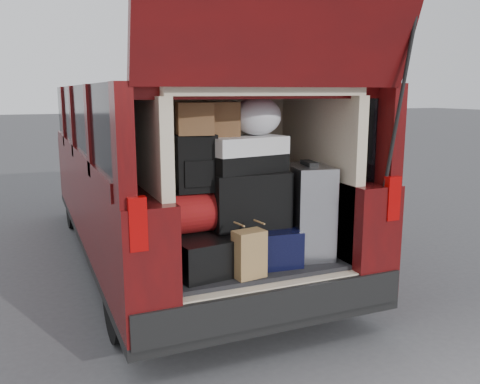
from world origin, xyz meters
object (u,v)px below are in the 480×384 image
object	(u,v)px
silver_roller	(308,211)
twotone_duffel	(246,154)
navy_hardshell	(258,242)
kraft_bag	(249,254)
backpack	(196,163)
black_hardshell	(199,250)
red_duffel	(201,211)
black_soft_case	(249,199)

from	to	relation	value
silver_roller	twotone_duffel	xyz separation A→B (m)	(-0.46, 0.08, 0.42)
navy_hardshell	kraft_bag	size ratio (longest dim) A/B	1.86
backpack	twotone_duffel	size ratio (longest dim) A/B	0.70
silver_roller	kraft_bag	world-z (taller)	silver_roller
black_hardshell	twotone_duffel	size ratio (longest dim) A/B	1.13
silver_roller	red_duffel	world-z (taller)	silver_roller
black_hardshell	kraft_bag	size ratio (longest dim) A/B	1.98
kraft_bag	red_duffel	size ratio (longest dim) A/B	0.73
red_duffel	black_soft_case	xyz separation A→B (m)	(0.34, -0.02, 0.06)
black_soft_case	twotone_duffel	xyz separation A→B (m)	(-0.01, 0.02, 0.31)
black_soft_case	twotone_duffel	bearing A→B (deg)	112.99
navy_hardshell	silver_roller	xyz separation A→B (m)	(0.38, -0.04, 0.20)
kraft_bag	black_soft_case	xyz separation A→B (m)	(0.13, 0.31, 0.29)
navy_hardshell	twotone_duffel	world-z (taller)	twotone_duffel
silver_roller	backpack	bearing A→B (deg)	-174.95
navy_hardshell	backpack	world-z (taller)	backpack
silver_roller	backpack	world-z (taller)	backpack
black_hardshell	navy_hardshell	world-z (taller)	navy_hardshell
black_hardshell	twotone_duffel	distance (m)	0.73
black_hardshell	black_soft_case	world-z (taller)	black_soft_case
black_hardshell	silver_roller	bearing A→B (deg)	-10.18
black_hardshell	kraft_bag	xyz separation A→B (m)	(0.24, -0.30, 0.03)
red_duffel	twotone_duffel	size ratio (longest dim) A/B	0.78
black_soft_case	navy_hardshell	bearing A→B (deg)	-6.92
navy_hardshell	silver_roller	size ratio (longest dim) A/B	0.87
backpack	twotone_duffel	xyz separation A→B (m)	(0.36, -0.00, 0.04)
navy_hardshell	backpack	xyz separation A→B (m)	(-0.44, 0.04, 0.58)
navy_hardshell	kraft_bag	distance (m)	0.36
backpack	twotone_duffel	world-z (taller)	backpack
black_hardshell	silver_roller	size ratio (longest dim) A/B	0.92
navy_hardshell	red_duffel	size ratio (longest dim) A/B	1.36
silver_roller	kraft_bag	size ratio (longest dim) A/B	2.14
navy_hardshell	red_duffel	bearing A→B (deg)	-179.56
navy_hardshell	black_soft_case	bearing A→B (deg)	175.59
silver_roller	twotone_duffel	bearing A→B (deg)	-179.10
silver_roller	black_hardshell	bearing A→B (deg)	-172.13
kraft_bag	red_duffel	distance (m)	0.45
red_duffel	backpack	world-z (taller)	backpack
navy_hardshell	kraft_bag	xyz separation A→B (m)	(-0.20, -0.30, 0.03)
black_hardshell	navy_hardshell	distance (m)	0.44
black_soft_case	backpack	xyz separation A→B (m)	(-0.37, 0.03, 0.27)
kraft_bag	navy_hardshell	bearing A→B (deg)	47.82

